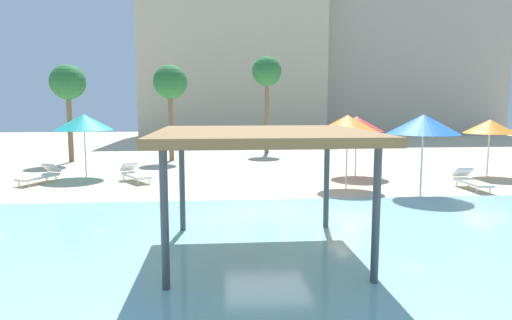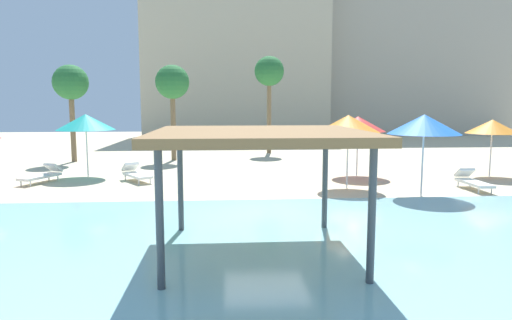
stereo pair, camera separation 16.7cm
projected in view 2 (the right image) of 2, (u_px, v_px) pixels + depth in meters
name	position (u px, v px, depth m)	size (l,w,h in m)	color
ground_plane	(266.00, 211.00, 13.41)	(80.00, 80.00, 0.00)	beige
lagoon_water	(292.00, 278.00, 8.21)	(44.00, 13.50, 0.04)	#8CC6CC
shade_pavilion	(259.00, 138.00, 9.32)	(4.34, 4.34, 2.64)	#42474C
beach_umbrella_blue_0	(424.00, 124.00, 15.35)	(2.45, 2.45, 2.83)	silver
beach_umbrella_orange_1	(492.00, 127.00, 19.64)	(2.21, 2.21, 2.51)	silver
beach_umbrella_orange_4	(348.00, 124.00, 16.83)	(2.37, 2.37, 2.78)	silver
beach_umbrella_red_5	(358.00, 124.00, 19.75)	(2.40, 2.40, 2.65)	silver
beach_umbrella_teal_7	(86.00, 122.00, 19.53)	(2.49, 2.49, 2.75)	silver
lounge_chair_2	(472.00, 181.00, 16.87)	(0.62, 1.90, 0.74)	white
lounge_chair_3	(43.00, 174.00, 18.32)	(1.30, 1.98, 0.74)	white
lounge_chair_4	(136.00, 173.00, 18.63)	(1.54, 1.91, 0.74)	white
palm_tree_1	(269.00, 73.00, 28.80)	(1.90, 1.90, 6.24)	brown
palm_tree_2	(71.00, 84.00, 24.49)	(1.90, 1.90, 5.32)	brown
palm_tree_3	(172.00, 84.00, 25.16)	(1.90, 1.90, 5.37)	brown
hotel_block_0	(235.00, 58.00, 45.57)	(17.14, 11.38, 15.64)	beige
hotel_block_1	(398.00, 45.00, 48.45)	(20.96, 9.11, 19.15)	#B2A893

